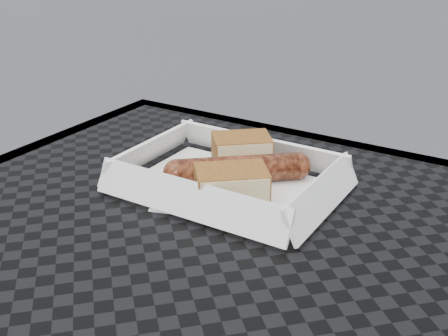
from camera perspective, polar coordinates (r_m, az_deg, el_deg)
name	(u,v)px	position (r m, az deg, el deg)	size (l,w,h in m)	color
food_tray	(228,187)	(0.66, 0.45, -1.91)	(0.22, 0.15, 0.00)	white
bratwurst	(238,169)	(0.66, 1.41, -0.15)	(0.14, 0.13, 0.03)	brown
bread_near	(242,153)	(0.70, 1.80, 1.56)	(0.07, 0.05, 0.04)	brown
bread_far	(231,186)	(0.61, 0.77, -1.85)	(0.08, 0.05, 0.04)	brown
veg_garnish	(254,217)	(0.59, 3.11, -5.01)	(0.03, 0.03, 0.00)	#E9490A
napkin	(216,193)	(0.65, -0.85, -2.52)	(0.12, 0.12, 0.00)	white
condiment_cup_sauce	(253,155)	(0.72, 2.97, 1.37)	(0.05, 0.05, 0.03)	#920B0A
condiment_cup_empty	(244,158)	(0.71, 2.09, 0.99)	(0.05, 0.05, 0.03)	silver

